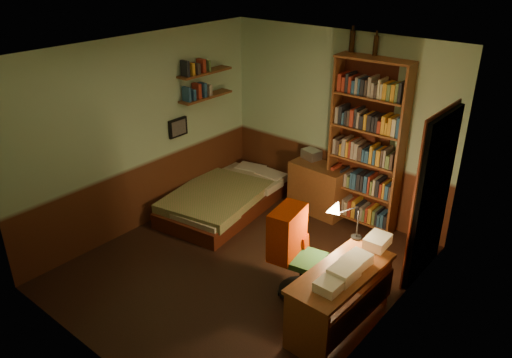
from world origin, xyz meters
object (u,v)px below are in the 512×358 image
Objects in this scene: dresser at (318,188)px; bookshelf at (366,146)px; desk at (340,299)px; desk_lamp at (359,214)px; bed at (225,191)px; office_chair at (303,255)px; mini_stereo at (311,154)px.

bookshelf reaches higher than dresser.
bookshelf is 2.33m from desk.
desk is 0.92m from desk_lamp.
office_chair is at bearing -31.89° from bed.
mini_stereo is at bearing 118.18° from desk_lamp.
desk is at bearing -69.81° from bookshelf.
bookshelf reaches higher than bed.
desk is 1.20× the size of office_chair.
bed is 1.58× the size of desk.
bed is 2.23m from office_chair.
mini_stereo is at bearing 154.35° from dresser.
dresser is 0.79× the size of office_chair.
dresser is 1.94m from desk_lamp.
office_chair is (0.28, -1.82, -0.64)m from bookshelf.
office_chair is at bearing -59.32° from dresser.
dresser is at bearing -13.75° from mini_stereo.
dresser is at bearing 130.41° from desk.
desk is (2.61, -1.09, 0.04)m from bed.
bookshelf is 1.85× the size of desk.
bed is at bearing -140.44° from dresser.
mini_stereo is 2.73m from desk.
bed is 3.32× the size of desk_lamp.
desk_lamp is (0.67, -1.37, -0.19)m from bookshelf.
desk_lamp reaches higher than desk.
bed is 0.86× the size of bookshelf.
dresser is 1.38× the size of desk_lamp.
mini_stereo is at bearing 132.66° from desk.
desk is at bearing -35.01° from mini_stereo.
mini_stereo is 0.11× the size of bookshelf.
bed is at bearing 159.30° from desk.
office_chair reaches higher than mini_stereo.
office_chair reaches higher than bed.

